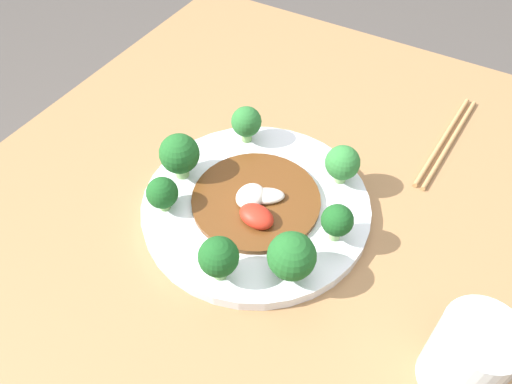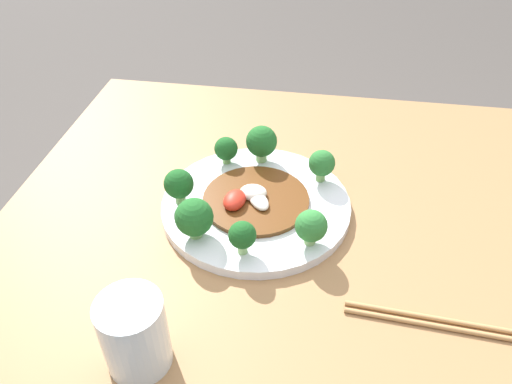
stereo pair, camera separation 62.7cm
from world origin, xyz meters
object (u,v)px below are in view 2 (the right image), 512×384
object	(u,v)px
stirfry_center	(253,199)
chopsticks	(435,322)
broccoli_northwest	(311,226)
drinking_glass	(134,334)
broccoli_northeast	(194,218)
plate	(256,205)
broccoli_southwest	(322,164)
broccoli_south	(262,142)
broccoli_east	(179,184)
broccoli_north	(242,236)
broccoli_southeast	(226,149)

from	to	relation	value
stirfry_center	chopsticks	size ratio (longest dim) A/B	0.74
broccoli_northwest	drinking_glass	distance (m)	0.29
chopsticks	broccoli_northeast	bearing A→B (deg)	-15.67
plate	stirfry_center	world-z (taller)	stirfry_center
broccoli_southwest	stirfry_center	size ratio (longest dim) A/B	0.33
plate	broccoli_south	xyz separation A→B (m)	(0.01, -0.12, 0.05)
broccoli_northeast	plate	bearing A→B (deg)	-130.10
broccoli_northeast	drinking_glass	size ratio (longest dim) A/B	0.63
plate	broccoli_east	bearing A→B (deg)	9.73
broccoli_south	broccoli_northeast	bearing A→B (deg)	71.54
broccoli_north	broccoli_east	bearing A→B (deg)	-38.43
broccoli_southeast	broccoli_southwest	distance (m)	0.17
broccoli_northwest	broccoli_north	xyz separation A→B (m)	(0.10, 0.03, -0.00)
broccoli_north	broccoli_south	xyz separation A→B (m)	(0.01, -0.23, 0.01)
broccoli_southwest	stirfry_center	bearing A→B (deg)	36.39
broccoli_southeast	broccoli_north	xyz separation A→B (m)	(-0.07, 0.22, 0.00)
broccoli_northwest	broccoli_southwest	bearing A→B (deg)	-92.50
chopsticks	stirfry_center	bearing A→B (deg)	-34.57
broccoli_east	broccoli_south	size ratio (longest dim) A/B	0.90
broccoli_northeast	broccoli_southeast	bearing A→B (deg)	-92.40
broccoli_southeast	drinking_glass	distance (m)	0.40
broccoli_southwest	broccoli_north	bearing A→B (deg)	61.76
broccoli_northeast	broccoli_east	bearing A→B (deg)	-58.69
broccoli_northwest	broccoli_north	distance (m)	0.10
broccoli_north	stirfry_center	world-z (taller)	broccoli_north
stirfry_center	broccoli_southeast	bearing A→B (deg)	-57.43
broccoli_north	broccoli_south	bearing A→B (deg)	-88.32
broccoli_north	chopsticks	xyz separation A→B (m)	(-0.27, 0.07, -0.05)
broccoli_southwest	chopsticks	xyz separation A→B (m)	(-0.17, 0.27, -0.05)
broccoli_southeast	drinking_glass	size ratio (longest dim) A/B	0.49
broccoli_north	drinking_glass	world-z (taller)	drinking_glass
plate	chopsticks	xyz separation A→B (m)	(-0.27, 0.19, -0.00)
broccoli_southeast	drinking_glass	world-z (taller)	drinking_glass
broccoli_south	stirfry_center	bearing A→B (deg)	92.07
broccoli_south	drinking_glass	bearing A→B (deg)	78.03
broccoli_northeast	broccoli_south	xyz separation A→B (m)	(-0.07, -0.21, 0.00)
broccoli_southwest	chopsticks	bearing A→B (deg)	122.12
plate	broccoli_east	size ratio (longest dim) A/B	4.99
broccoli_south	broccoli_southwest	bearing A→B (deg)	159.36
broccoli_northwest	broccoli_northeast	bearing A→B (deg)	3.65
broccoli_north	plate	bearing A→B (deg)	-90.74
broccoli_north	broccoli_south	size ratio (longest dim) A/B	0.79
broccoli_southeast	broccoli_south	xyz separation A→B (m)	(-0.06, -0.02, 0.01)
broccoli_east	stirfry_center	size ratio (longest dim) A/B	0.36
broccoli_east	stirfry_center	world-z (taller)	broccoli_east
plate	broccoli_northeast	xyz separation A→B (m)	(0.08, 0.09, 0.04)
plate	stirfry_center	size ratio (longest dim) A/B	1.78
broccoli_southwest	broccoli_south	world-z (taller)	broccoli_south
broccoli_northeast	broccoli_south	size ratio (longest dim) A/B	0.95
broccoli_northwest	broccoli_east	xyz separation A→B (m)	(0.22, -0.06, 0.00)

